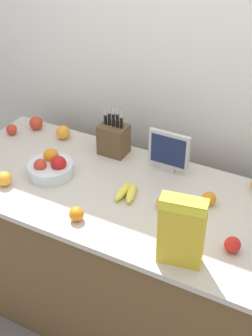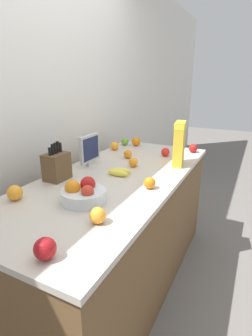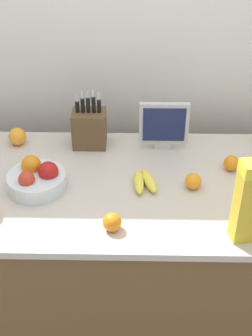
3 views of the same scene
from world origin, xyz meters
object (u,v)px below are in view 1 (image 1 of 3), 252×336
object	(u,v)px
orange_front_right	(163,203)
orange_front_center	(4,179)
cereal_box	(182,229)
orange_back_center	(63,132)
banana_bunch	(127,192)
small_monitor	(169,151)
apple_front	(233,245)
orange_front_left	(209,199)
apple_near_bananas	(12,129)
knife_block	(114,139)
apple_rear	(36,123)
fruit_bowl	(51,167)
orange_by_cereal	(76,214)

from	to	relation	value
orange_front_right	orange_front_center	distance (m)	0.81
cereal_box	orange_back_center	bearing A→B (deg)	138.26
banana_bunch	small_monitor	bearing A→B (deg)	72.61
small_monitor	apple_front	distance (m)	0.65
apple_front	orange_front_left	bearing A→B (deg)	127.13
apple_near_bananas	orange_front_left	distance (m)	1.27
banana_bunch	orange_back_center	distance (m)	0.66
knife_block	cereal_box	size ratio (longest dim) A/B	0.86
small_monitor	orange_front_right	bearing A→B (deg)	-70.31
apple_rear	orange_front_right	size ratio (longest dim) A/B	1.19
apple_front	apple_near_bananas	bearing A→B (deg)	166.63
fruit_bowl	apple_rear	xyz separation A→B (m)	(-0.36, 0.35, -0.00)
apple_front	orange_front_left	distance (m)	0.32
orange_front_center	orange_by_cereal	size ratio (longest dim) A/B	1.08
apple_front	banana_bunch	bearing A→B (deg)	166.83
apple_rear	orange_front_center	xyz separation A→B (m)	(0.21, -0.54, -0.00)
small_monitor	orange_front_left	size ratio (longest dim) A/B	3.38
orange_front_right	orange_front_left	bearing A→B (deg)	37.13
fruit_bowl	orange_back_center	bearing A→B (deg)	114.38
apple_rear	apple_near_bananas	world-z (taller)	apple_rear
fruit_bowl	banana_bunch	size ratio (longest dim) A/B	1.41
apple_front	orange_by_cereal	bearing A→B (deg)	-168.87
apple_near_bananas	orange_front_center	size ratio (longest dim) A/B	0.85
small_monitor	apple_rear	xyz separation A→B (m)	(-0.89, 0.04, -0.08)
cereal_box	orange_front_right	size ratio (longest dim) A/B	4.73
cereal_box	orange_by_cereal	distance (m)	0.53
cereal_box	orange_by_cereal	size ratio (longest dim) A/B	4.63
apple_rear	cereal_box	bearing A→B (deg)	-27.63
apple_front	orange_front_center	bearing A→B (deg)	-176.29
apple_near_bananas	orange_by_cereal	world-z (taller)	orange_by_cereal
orange_by_cereal	small_monitor	bearing A→B (deg)	69.44
apple_front	orange_by_cereal	xyz separation A→B (m)	(-0.69, -0.14, -0.00)
small_monitor	orange_front_left	distance (m)	0.34
knife_block	fruit_bowl	xyz separation A→B (m)	(-0.19, -0.34, -0.04)
apple_front	orange_front_center	world-z (taller)	orange_front_center
small_monitor	orange_by_cereal	size ratio (longest dim) A/B	3.31
fruit_bowl	orange_front_right	bearing A→B (deg)	0.74
banana_bunch	orange_front_left	bearing A→B (deg)	17.88
apple_rear	orange_by_cereal	distance (m)	0.91
small_monitor	apple_near_bananas	size ratio (longest dim) A/B	3.58
knife_block	small_monitor	bearing A→B (deg)	-3.97
orange_by_cereal	orange_front_right	bearing A→B (deg)	38.81
small_monitor	banana_bunch	xyz separation A→B (m)	(-0.09, -0.29, -0.10)
cereal_box	apple_rear	distance (m)	1.35
fruit_bowl	banana_bunch	xyz separation A→B (m)	(0.44, 0.02, -0.02)
knife_block	small_monitor	world-z (taller)	knife_block
cereal_box	orange_front_left	size ratio (longest dim) A/B	4.73
banana_bunch	apple_rear	xyz separation A→B (m)	(-0.80, 0.33, 0.02)
orange_front_center	banana_bunch	bearing A→B (deg)	19.54
knife_block	orange_back_center	size ratio (longest dim) A/B	3.37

